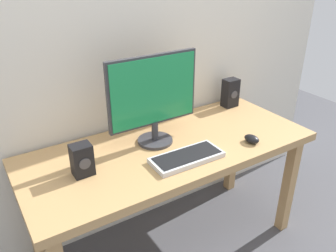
% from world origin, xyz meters
% --- Properties ---
extents(ground_plane, '(6.00, 6.00, 0.00)m').
position_xyz_m(ground_plane, '(0.00, 0.00, 0.00)').
color(ground_plane, '#4C4C51').
extents(desk, '(1.58, 0.67, 0.73)m').
position_xyz_m(desk, '(0.00, 0.00, 0.64)').
color(desk, tan).
rests_on(desk, ground_plane).
extents(monitor, '(0.51, 0.19, 0.48)m').
position_xyz_m(monitor, '(-0.05, 0.09, 0.99)').
color(monitor, '#333338').
rests_on(monitor, desk).
extents(keyboard_primary, '(0.37, 0.17, 0.03)m').
position_xyz_m(keyboard_primary, '(-0.01, -0.17, 0.74)').
color(keyboard_primary, silver).
rests_on(keyboard_primary, desk).
extents(mouse, '(0.07, 0.10, 0.04)m').
position_xyz_m(mouse, '(0.39, -0.21, 0.75)').
color(mouse, black).
rests_on(mouse, desk).
extents(speaker_right, '(0.10, 0.08, 0.19)m').
position_xyz_m(speaker_right, '(0.63, 0.24, 0.82)').
color(speaker_right, black).
rests_on(speaker_right, desk).
extents(speaker_left, '(0.09, 0.08, 0.15)m').
position_xyz_m(speaker_left, '(-0.49, -0.01, 0.80)').
color(speaker_left, black).
rests_on(speaker_left, desk).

